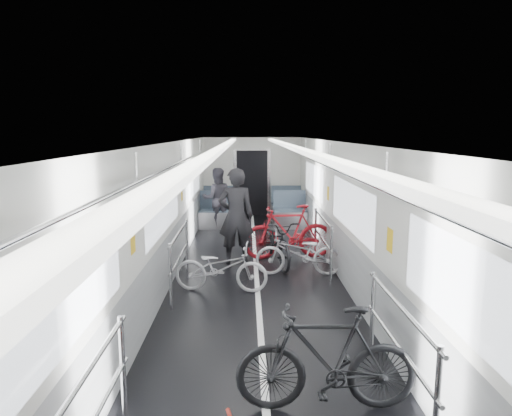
{
  "coord_description": "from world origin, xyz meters",
  "views": [
    {
      "loc": [
        -0.18,
        -7.07,
        2.59
      ],
      "look_at": [
        0.0,
        1.25,
        1.18
      ],
      "focal_mm": 32.0,
      "sensor_mm": 36.0,
      "label": 1
    }
  ],
  "objects_px": {
    "bike_right_mid": "(299,253)",
    "bike_right_far": "(289,232)",
    "bike_right_near": "(327,359)",
    "person_standing": "(236,216)",
    "bike_aisle": "(277,242)",
    "person_seated": "(217,198)",
    "bike_left_far": "(221,268)"
  },
  "relations": [
    {
      "from": "bike_left_far",
      "to": "bike_aisle",
      "type": "distance_m",
      "value": 1.81
    },
    {
      "from": "bike_right_mid",
      "to": "person_standing",
      "type": "relative_size",
      "value": 0.83
    },
    {
      "from": "bike_right_near",
      "to": "bike_right_mid",
      "type": "relative_size",
      "value": 1.08
    },
    {
      "from": "bike_right_near",
      "to": "bike_right_far",
      "type": "xyz_separation_m",
      "value": [
        0.12,
        5.14,
        0.05
      ]
    },
    {
      "from": "bike_left_far",
      "to": "person_standing",
      "type": "height_order",
      "value": "person_standing"
    },
    {
      "from": "bike_right_near",
      "to": "bike_right_mid",
      "type": "bearing_deg",
      "value": 177.39
    },
    {
      "from": "person_standing",
      "to": "bike_right_far",
      "type": "bearing_deg",
      "value": -167.02
    },
    {
      "from": "bike_left_far",
      "to": "bike_right_near",
      "type": "bearing_deg",
      "value": -153.45
    },
    {
      "from": "bike_aisle",
      "to": "person_seated",
      "type": "height_order",
      "value": "person_seated"
    },
    {
      "from": "bike_right_near",
      "to": "bike_right_mid",
      "type": "distance_m",
      "value": 4.06
    },
    {
      "from": "bike_right_mid",
      "to": "bike_right_far",
      "type": "relative_size",
      "value": 0.85
    },
    {
      "from": "bike_left_far",
      "to": "person_standing",
      "type": "bearing_deg",
      "value": -0.55
    },
    {
      "from": "bike_right_near",
      "to": "person_standing",
      "type": "distance_m",
      "value": 4.96
    },
    {
      "from": "bike_right_far",
      "to": "person_seated",
      "type": "height_order",
      "value": "person_seated"
    },
    {
      "from": "person_standing",
      "to": "person_seated",
      "type": "xyz_separation_m",
      "value": [
        -0.58,
        3.27,
        -0.13
      ]
    },
    {
      "from": "person_standing",
      "to": "bike_right_mid",
      "type": "bearing_deg",
      "value": 143.08
    },
    {
      "from": "bike_left_far",
      "to": "bike_right_near",
      "type": "xyz_separation_m",
      "value": [
        1.16,
        -3.24,
        0.11
      ]
    },
    {
      "from": "bike_aisle",
      "to": "person_standing",
      "type": "bearing_deg",
      "value": 160.14
    },
    {
      "from": "bike_right_mid",
      "to": "person_seated",
      "type": "bearing_deg",
      "value": -154.11
    },
    {
      "from": "bike_right_mid",
      "to": "bike_aisle",
      "type": "height_order",
      "value": "bike_aisle"
    },
    {
      "from": "bike_right_near",
      "to": "person_seated",
      "type": "xyz_separation_m",
      "value": [
        -1.52,
        8.12,
        0.31
      ]
    },
    {
      "from": "bike_right_mid",
      "to": "bike_left_far",
      "type": "bearing_deg",
      "value": -56.41
    },
    {
      "from": "bike_left_far",
      "to": "person_seated",
      "type": "relative_size",
      "value": 0.93
    },
    {
      "from": "bike_right_mid",
      "to": "bike_right_near",
      "type": "bearing_deg",
      "value": -0.17
    },
    {
      "from": "bike_right_far",
      "to": "person_standing",
      "type": "distance_m",
      "value": 1.17
    },
    {
      "from": "bike_right_near",
      "to": "bike_right_far",
      "type": "height_order",
      "value": "bike_right_far"
    },
    {
      "from": "bike_right_near",
      "to": "person_seated",
      "type": "relative_size",
      "value": 1.04
    },
    {
      "from": "bike_right_far",
      "to": "person_standing",
      "type": "bearing_deg",
      "value": -80.66
    },
    {
      "from": "bike_left_far",
      "to": "bike_right_near",
      "type": "distance_m",
      "value": 3.44
    },
    {
      "from": "bike_aisle",
      "to": "bike_right_mid",
      "type": "bearing_deg",
      "value": -75.09
    },
    {
      "from": "bike_right_mid",
      "to": "bike_right_far",
      "type": "height_order",
      "value": "bike_right_far"
    },
    {
      "from": "person_seated",
      "to": "person_standing",
      "type": "bearing_deg",
      "value": 89.93
    }
  ]
}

